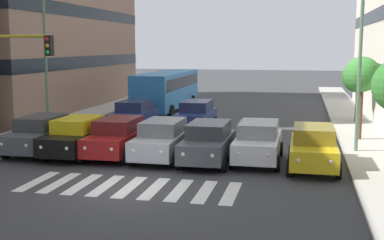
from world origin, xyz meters
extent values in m
plane|color=#38383A|center=(0.00, 0.00, 0.00)|extent=(180.00, 180.00, 0.00)
cube|color=black|center=(15.95, -20.52, 3.73)|extent=(11.23, 21.99, 0.90)
cube|color=black|center=(15.95, -20.52, 7.46)|extent=(11.23, 21.99, 0.90)
cube|color=silver|center=(-3.60, 0.00, 0.00)|extent=(0.45, 2.80, 0.01)
cube|color=silver|center=(-2.70, 0.00, 0.00)|extent=(0.45, 2.80, 0.01)
cube|color=silver|center=(-1.80, 0.00, 0.00)|extent=(0.45, 2.80, 0.01)
cube|color=silver|center=(-0.90, 0.00, 0.00)|extent=(0.45, 2.80, 0.01)
cube|color=silver|center=(0.00, 0.00, 0.00)|extent=(0.45, 2.80, 0.01)
cube|color=silver|center=(0.90, 0.00, 0.00)|extent=(0.45, 2.80, 0.01)
cube|color=silver|center=(1.80, 0.00, 0.00)|extent=(0.45, 2.80, 0.01)
cube|color=silver|center=(2.70, 0.00, 0.00)|extent=(0.45, 2.80, 0.01)
cube|color=silver|center=(3.60, 0.00, 0.00)|extent=(0.45, 2.80, 0.01)
cube|color=gold|center=(-6.37, -4.14, 0.72)|extent=(1.80, 4.40, 0.80)
cube|color=olive|center=(-6.37, -4.34, 1.42)|extent=(1.58, 2.46, 0.60)
cylinder|color=black|center=(-7.27, -2.69, 0.32)|extent=(0.22, 0.64, 0.64)
cylinder|color=black|center=(-5.47, -2.69, 0.32)|extent=(0.22, 0.64, 0.64)
cylinder|color=black|center=(-7.27, -5.60, 0.32)|extent=(0.22, 0.64, 0.64)
cylinder|color=black|center=(-5.47, -5.60, 0.32)|extent=(0.22, 0.64, 0.64)
sphere|color=white|center=(-6.94, -1.99, 0.80)|extent=(0.18, 0.18, 0.18)
sphere|color=white|center=(-5.79, -1.99, 0.80)|extent=(0.18, 0.18, 0.18)
cube|color=silver|center=(-4.07, -4.85, 0.72)|extent=(1.80, 4.40, 0.80)
cube|color=gray|center=(-4.07, -5.05, 1.42)|extent=(1.58, 2.46, 0.60)
cylinder|color=black|center=(-4.97, -3.40, 0.32)|extent=(0.22, 0.64, 0.64)
cylinder|color=black|center=(-3.17, -3.40, 0.32)|extent=(0.22, 0.64, 0.64)
cylinder|color=black|center=(-4.97, -6.30, 0.32)|extent=(0.22, 0.64, 0.64)
cylinder|color=black|center=(-3.17, -6.30, 0.32)|extent=(0.22, 0.64, 0.64)
sphere|color=white|center=(-4.65, -2.70, 0.80)|extent=(0.18, 0.18, 0.18)
sphere|color=white|center=(-3.50, -2.70, 0.80)|extent=(0.18, 0.18, 0.18)
cube|color=#474C51|center=(-2.01, -4.29, 0.72)|extent=(1.80, 4.40, 0.80)
cube|color=#343639|center=(-2.01, -4.49, 1.42)|extent=(1.58, 2.46, 0.60)
cylinder|color=black|center=(-2.91, -2.84, 0.32)|extent=(0.22, 0.64, 0.64)
cylinder|color=black|center=(-1.11, -2.84, 0.32)|extent=(0.22, 0.64, 0.64)
cylinder|color=black|center=(-2.91, -5.74, 0.32)|extent=(0.22, 0.64, 0.64)
cylinder|color=black|center=(-1.11, -5.74, 0.32)|extent=(0.22, 0.64, 0.64)
sphere|color=white|center=(-2.58, -2.14, 0.80)|extent=(0.18, 0.18, 0.18)
sphere|color=white|center=(-1.43, -2.14, 0.80)|extent=(0.18, 0.18, 0.18)
cube|color=#B2B7BC|center=(0.08, -4.48, 0.72)|extent=(1.80, 4.40, 0.80)
cube|color=slate|center=(0.08, -4.68, 1.42)|extent=(1.58, 2.46, 0.60)
cylinder|color=black|center=(-0.82, -3.03, 0.32)|extent=(0.22, 0.64, 0.64)
cylinder|color=black|center=(0.98, -3.03, 0.32)|extent=(0.22, 0.64, 0.64)
cylinder|color=black|center=(-0.82, -5.93, 0.32)|extent=(0.22, 0.64, 0.64)
cylinder|color=black|center=(0.98, -5.93, 0.32)|extent=(0.22, 0.64, 0.64)
sphere|color=white|center=(-0.50, -2.33, 0.80)|extent=(0.18, 0.18, 0.18)
sphere|color=white|center=(0.65, -2.33, 0.80)|extent=(0.18, 0.18, 0.18)
cube|color=maroon|center=(2.19, -4.60, 0.72)|extent=(1.80, 4.40, 0.80)
cube|color=maroon|center=(2.19, -4.80, 1.42)|extent=(1.58, 2.46, 0.60)
cylinder|color=black|center=(1.29, -3.15, 0.32)|extent=(0.22, 0.64, 0.64)
cylinder|color=black|center=(3.09, -3.15, 0.32)|extent=(0.22, 0.64, 0.64)
cylinder|color=black|center=(1.29, -6.05, 0.32)|extent=(0.22, 0.64, 0.64)
cylinder|color=black|center=(3.09, -6.05, 0.32)|extent=(0.22, 0.64, 0.64)
sphere|color=white|center=(1.62, -2.45, 0.80)|extent=(0.18, 0.18, 0.18)
sphere|color=white|center=(2.77, -2.45, 0.80)|extent=(0.18, 0.18, 0.18)
cube|color=black|center=(4.05, -4.39, 0.72)|extent=(1.80, 4.40, 0.80)
cube|color=yellow|center=(4.05, -4.59, 1.42)|extent=(1.58, 2.46, 0.60)
cylinder|color=black|center=(3.15, -2.93, 0.32)|extent=(0.22, 0.64, 0.64)
cylinder|color=black|center=(4.95, -2.93, 0.32)|extent=(0.22, 0.64, 0.64)
cylinder|color=black|center=(3.15, -5.84, 0.32)|extent=(0.22, 0.64, 0.64)
cylinder|color=black|center=(4.95, -5.84, 0.32)|extent=(0.22, 0.64, 0.64)
sphere|color=white|center=(3.47, -2.24, 0.80)|extent=(0.18, 0.18, 0.18)
sphere|color=white|center=(4.63, -2.24, 0.80)|extent=(0.18, 0.18, 0.18)
cube|color=#474C51|center=(6.00, -4.61, 0.72)|extent=(1.80, 4.40, 0.80)
cube|color=#343639|center=(6.00, -4.81, 1.42)|extent=(1.58, 2.46, 0.60)
cylinder|color=black|center=(5.10, -3.16, 0.32)|extent=(0.22, 0.64, 0.64)
cylinder|color=black|center=(6.90, -3.16, 0.32)|extent=(0.22, 0.64, 0.64)
cylinder|color=black|center=(5.10, -6.06, 0.32)|extent=(0.22, 0.64, 0.64)
cylinder|color=black|center=(6.90, -6.06, 0.32)|extent=(0.22, 0.64, 0.64)
sphere|color=white|center=(5.43, -2.46, 0.80)|extent=(0.18, 0.18, 0.18)
sphere|color=white|center=(6.58, -2.46, 0.80)|extent=(0.18, 0.18, 0.18)
cube|color=navy|center=(3.90, -11.88, 0.72)|extent=(1.80, 4.40, 0.80)
cube|color=#1D2547|center=(3.90, -12.08, 1.42)|extent=(1.58, 2.46, 0.60)
cylinder|color=black|center=(3.00, -10.42, 0.32)|extent=(0.22, 0.64, 0.64)
cylinder|color=black|center=(4.80, -10.42, 0.32)|extent=(0.22, 0.64, 0.64)
cylinder|color=black|center=(3.00, -13.33, 0.32)|extent=(0.22, 0.64, 0.64)
cylinder|color=black|center=(4.80, -13.33, 0.32)|extent=(0.22, 0.64, 0.64)
sphere|color=white|center=(3.32, -9.73, 0.80)|extent=(0.18, 0.18, 0.18)
sphere|color=white|center=(4.48, -9.73, 0.80)|extent=(0.18, 0.18, 0.18)
cube|color=navy|center=(0.26, -12.56, 0.72)|extent=(1.80, 4.40, 0.80)
cube|color=#1D2547|center=(0.26, -12.76, 1.42)|extent=(1.58, 2.46, 0.60)
cylinder|color=black|center=(-0.64, -11.11, 0.32)|extent=(0.22, 0.64, 0.64)
cylinder|color=black|center=(1.16, -11.11, 0.32)|extent=(0.22, 0.64, 0.64)
cylinder|color=black|center=(-0.64, -14.01, 0.32)|extent=(0.22, 0.64, 0.64)
cylinder|color=black|center=(1.16, -14.01, 0.32)|extent=(0.22, 0.64, 0.64)
sphere|color=white|center=(-0.32, -10.41, 0.80)|extent=(0.18, 0.18, 0.18)
sphere|color=white|center=(0.83, -10.41, 0.80)|extent=(0.18, 0.18, 0.18)
cube|color=#286BAD|center=(4.05, -20.15, 1.75)|extent=(2.50, 10.50, 2.50)
cube|color=black|center=(4.05, -20.15, 2.30)|extent=(2.52, 9.87, 0.80)
cylinder|color=black|center=(2.80, -16.47, 0.50)|extent=(0.28, 1.00, 1.00)
cylinder|color=black|center=(5.30, -16.47, 0.50)|extent=(0.28, 1.00, 1.00)
cylinder|color=black|center=(2.80, -23.30, 0.50)|extent=(0.28, 1.00, 1.00)
cylinder|color=black|center=(5.30, -23.30, 0.50)|extent=(0.28, 1.00, 1.00)
cylinder|color=#AD991E|center=(5.38, -0.98, 5.30)|extent=(3.94, 0.12, 0.12)
cube|color=black|center=(3.41, -0.98, 4.95)|extent=(0.24, 0.28, 0.76)
sphere|color=red|center=(3.41, -0.83, 5.19)|extent=(0.14, 0.14, 0.14)
sphere|color=orange|center=(3.41, -0.83, 4.95)|extent=(0.14, 0.14, 0.14)
sphere|color=green|center=(3.41, -0.83, 4.71)|extent=(0.14, 0.14, 0.14)
cylinder|color=#4C6B56|center=(-8.35, -7.48, 3.78)|extent=(0.16, 0.16, 7.26)
cylinder|color=#4C6B56|center=(8.35, -9.82, 4.12)|extent=(0.16, 0.16, 7.95)
cylinder|color=#513823|center=(-8.83, -10.62, 1.56)|extent=(0.20, 0.20, 2.82)
sphere|color=#387F33|center=(-8.83, -10.62, 3.51)|extent=(1.81, 1.81, 1.81)
cylinder|color=#513823|center=(-9.26, -16.90, 1.29)|extent=(0.20, 0.20, 2.27)
sphere|color=#2D6B28|center=(-9.26, -16.90, 3.02)|extent=(2.00, 2.00, 2.00)
camera|label=1|loc=(-5.84, 16.48, 4.94)|focal=47.35mm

